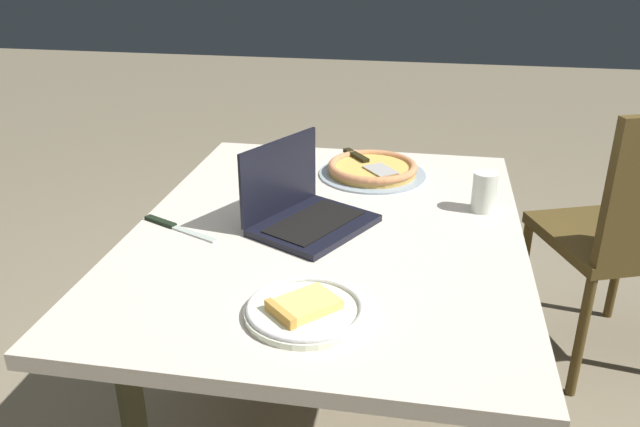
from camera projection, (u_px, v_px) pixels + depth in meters
dining_table at (328, 254)px, 1.72m from camera, size 1.29×1.00×0.71m
laptop at (303, 209)px, 1.68m from camera, size 0.37×0.35×0.22m
pizza_plate at (305, 309)px, 1.30m from camera, size 0.25×0.25×0.04m
pizza_tray at (372, 169)px, 2.03m from camera, size 0.34×0.34×0.04m
table_knife at (173, 226)px, 1.68m from camera, size 0.12×0.23×0.01m
drink_cup at (484, 191)px, 1.76m from camera, size 0.07×0.07×0.11m
chair_near at (634, 228)px, 2.07m from camera, size 0.57×0.57×0.95m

